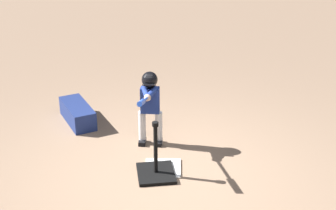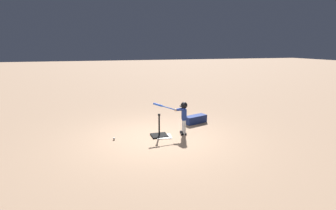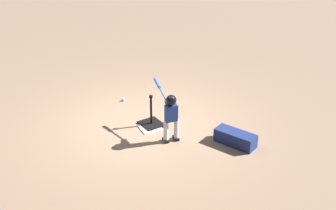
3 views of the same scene
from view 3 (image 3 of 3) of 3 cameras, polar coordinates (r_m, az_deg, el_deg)
name	(u,v)px [view 3 (image 3 of 3)]	position (r m, az deg, el deg)	size (l,w,h in m)	color
ground_plane	(143,125)	(10.17, -3.03, -2.41)	(90.00, 90.00, 0.00)	#93755B
home_plate	(150,128)	(10.02, -2.16, -2.81)	(0.44, 0.44, 0.02)	white
batting_tee	(151,121)	(10.12, -2.05, -2.01)	(0.49, 0.44, 0.71)	black
batter_child	(170,112)	(9.28, 0.29, -0.81)	(1.05, 0.41, 1.03)	silver
baseball	(123,99)	(11.23, -5.47, 0.68)	(0.07, 0.07, 0.07)	white
equipment_bag	(235,138)	(9.48, 8.21, -4.02)	(0.84, 0.32, 0.28)	navy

